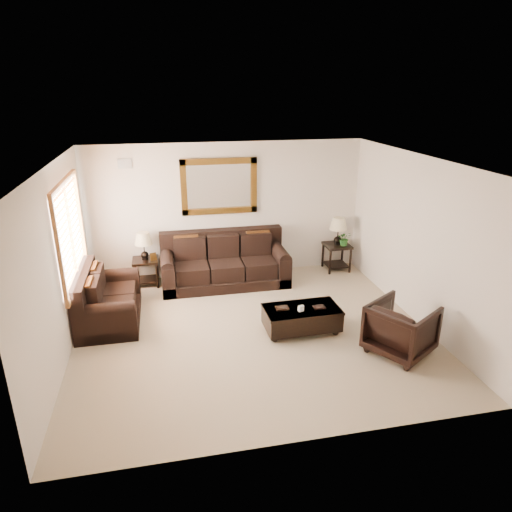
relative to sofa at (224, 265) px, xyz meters
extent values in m
cube|color=gray|center=(0.16, -2.02, -0.36)|extent=(5.50, 5.00, 0.01)
cube|color=white|center=(0.16, -2.02, 2.34)|extent=(5.50, 5.00, 0.01)
cube|color=beige|center=(0.16, 0.48, 0.99)|extent=(5.50, 0.01, 2.70)
cube|color=beige|center=(0.16, -4.52, 0.99)|extent=(5.50, 0.01, 2.70)
cube|color=beige|center=(-2.59, -2.02, 0.99)|extent=(0.01, 5.00, 2.70)
cube|color=beige|center=(2.91, -2.02, 0.99)|extent=(0.01, 5.00, 2.70)
cube|color=white|center=(-2.58, -1.12, 1.19)|extent=(0.01, 1.80, 1.50)
cube|color=brown|center=(-2.54, -1.12, 1.98)|extent=(0.06, 1.96, 0.08)
cube|color=brown|center=(-2.54, -1.12, 0.40)|extent=(0.06, 1.96, 0.08)
cube|color=brown|center=(-2.54, -2.06, 1.19)|extent=(0.06, 0.08, 1.50)
cube|color=brown|center=(-2.54, -0.18, 1.19)|extent=(0.06, 0.08, 1.50)
cube|color=brown|center=(-2.54, -1.12, 1.19)|extent=(0.05, 0.05, 1.50)
cube|color=#4A310E|center=(0.00, 0.45, 1.49)|extent=(1.50, 0.06, 1.10)
cube|color=white|center=(0.00, 0.46, 1.49)|extent=(1.26, 0.01, 0.86)
cube|color=#999999|center=(-1.74, 0.46, 1.99)|extent=(0.25, 0.02, 0.18)
cube|color=black|center=(0.00, -0.07, -0.26)|extent=(2.45, 1.06, 0.20)
cube|color=black|center=(0.00, 0.34, 0.39)|extent=(2.45, 0.25, 0.50)
cube|color=black|center=(-0.65, -0.09, -0.01)|extent=(0.63, 0.87, 0.30)
cube|color=black|center=(0.00, -0.09, -0.01)|extent=(0.63, 0.87, 0.30)
cube|color=black|center=(0.65, -0.09, -0.01)|extent=(0.63, 0.87, 0.30)
cube|color=black|center=(-1.10, -0.07, -0.07)|extent=(0.25, 1.06, 0.59)
cylinder|color=black|center=(-1.10, -0.07, 0.23)|extent=(0.25, 1.04, 0.25)
cube|color=black|center=(1.10, -0.07, -0.07)|extent=(0.25, 1.06, 0.59)
cylinder|color=black|center=(1.10, -0.07, 0.23)|extent=(0.25, 1.04, 0.25)
cube|color=#67330D|center=(-0.71, 0.13, 0.38)|extent=(0.47, 0.21, 0.48)
cube|color=#67330D|center=(0.71, 0.13, 0.38)|extent=(0.47, 0.21, 0.48)
cube|color=black|center=(-2.10, -1.17, -0.27)|extent=(0.95, 1.60, 0.18)
cube|color=black|center=(-2.46, -1.17, 0.31)|extent=(0.22, 1.60, 0.45)
cube|color=black|center=(-2.08, -1.46, -0.05)|extent=(0.78, 0.56, 0.27)
cube|color=black|center=(-2.08, -0.88, -0.05)|extent=(0.78, 0.56, 0.27)
cube|color=black|center=(-2.10, -1.87, -0.10)|extent=(0.95, 0.22, 0.53)
cylinder|color=black|center=(-2.10, -1.87, 0.17)|extent=(0.93, 0.22, 0.22)
cube|color=black|center=(-2.10, -0.48, -0.10)|extent=(0.95, 0.22, 0.53)
cylinder|color=black|center=(-2.10, -0.48, 0.17)|extent=(0.93, 0.22, 0.22)
cube|color=#67330D|center=(-2.28, -1.51, 0.31)|extent=(0.19, 0.42, 0.43)
cube|color=#67330D|center=(-2.28, -0.83, 0.31)|extent=(0.19, 0.42, 0.43)
cube|color=black|center=(-1.52, 0.20, 0.15)|extent=(0.49, 0.49, 0.04)
cube|color=black|center=(-1.52, 0.20, -0.26)|extent=(0.42, 0.42, 0.03)
cylinder|color=black|center=(-1.73, -0.01, -0.12)|extent=(0.04, 0.04, 0.49)
cylinder|color=black|center=(-1.31, -0.01, -0.12)|extent=(0.04, 0.04, 0.49)
cylinder|color=black|center=(-1.73, 0.41, -0.12)|extent=(0.04, 0.04, 0.49)
cylinder|color=black|center=(-1.31, 0.41, -0.12)|extent=(0.04, 0.04, 0.49)
sphere|color=black|center=(-1.52, 0.20, 0.26)|extent=(0.15, 0.15, 0.15)
cylinder|color=black|center=(-1.52, 0.20, 0.42)|extent=(0.02, 0.02, 0.32)
cone|color=tan|center=(-1.52, 0.20, 0.60)|extent=(0.34, 0.34, 0.23)
cube|color=#4A310E|center=(-1.36, 0.11, 0.25)|extent=(0.13, 0.09, 0.15)
cube|color=black|center=(2.43, 0.18, 0.18)|extent=(0.52, 0.52, 0.05)
cube|color=black|center=(2.43, 0.18, -0.25)|extent=(0.44, 0.44, 0.03)
cylinder|color=black|center=(2.21, -0.04, -0.10)|extent=(0.05, 0.05, 0.52)
cylinder|color=black|center=(2.65, -0.04, -0.10)|extent=(0.05, 0.05, 0.52)
cylinder|color=black|center=(2.21, 0.40, -0.10)|extent=(0.05, 0.05, 0.52)
cylinder|color=black|center=(2.65, 0.40, -0.10)|extent=(0.05, 0.05, 0.52)
sphere|color=black|center=(2.43, 0.18, 0.30)|extent=(0.16, 0.16, 0.16)
cylinder|color=black|center=(2.43, 0.18, 0.47)|extent=(0.02, 0.02, 0.34)
cone|color=tan|center=(2.43, 0.18, 0.66)|extent=(0.36, 0.36, 0.25)
sphere|color=black|center=(0.43, -2.40, -0.32)|extent=(0.11, 0.11, 0.11)
sphere|color=black|center=(1.43, -2.40, -0.32)|extent=(0.11, 0.11, 0.11)
sphere|color=black|center=(0.43, -1.95, -0.32)|extent=(0.11, 0.11, 0.11)
sphere|color=black|center=(1.43, -1.95, -0.32)|extent=(0.11, 0.11, 0.11)
cube|color=black|center=(0.93, -2.18, -0.12)|extent=(1.18, 0.66, 0.33)
cube|color=black|center=(0.93, -2.18, 0.02)|extent=(1.21, 0.67, 0.04)
cube|color=black|center=(0.61, -2.13, 0.05)|extent=(0.20, 0.14, 0.03)
cube|color=black|center=(1.20, -2.22, 0.05)|extent=(0.18, 0.13, 0.02)
cube|color=white|center=(0.89, -2.27, 0.09)|extent=(0.09, 0.07, 0.09)
imported|color=black|center=(2.16, -3.07, 0.06)|extent=(1.10, 1.11, 0.85)
imported|color=#20551D|center=(2.54, 0.09, 0.32)|extent=(0.36, 0.38, 0.24)
camera|label=1|loc=(-1.10, -8.34, 3.34)|focal=32.00mm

